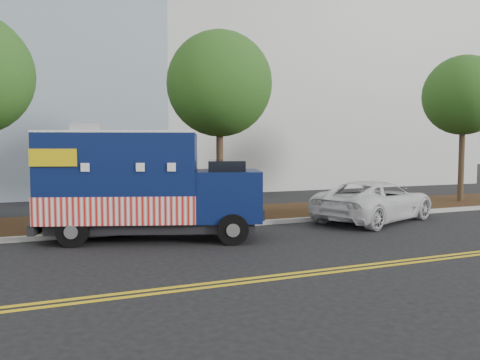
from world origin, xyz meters
name	(u,v)px	position (x,y,z in m)	size (l,w,h in m)	color
ground	(202,238)	(0.00, 0.00, 0.00)	(120.00, 120.00, 0.00)	black
curb	(188,228)	(0.00, 1.40, 0.07)	(120.00, 0.18, 0.15)	#9E9E99
mulch_strip	(172,218)	(0.00, 3.50, 0.07)	(120.00, 4.00, 0.15)	black
centerline_near	(269,276)	(0.00, -4.45, 0.01)	(120.00, 0.10, 0.01)	gold
centerline_far	(274,279)	(0.00, -4.70, 0.01)	(120.00, 0.10, 0.01)	gold
tree_b	(220,84)	(1.80, 3.40, 4.95)	(3.87, 3.87, 6.90)	#38281C
tree_d	(463,96)	(13.68, 3.20, 5.02)	(3.64, 3.64, 6.86)	#38281C
sign_post	(51,196)	(-4.06, 2.05, 1.20)	(0.06, 0.06, 2.40)	#473828
food_truck	(141,187)	(-1.64, 0.53, 1.49)	(6.63, 4.14, 3.30)	black
white_car	(375,201)	(6.71, 0.62, 0.73)	(2.41, 5.22, 1.45)	white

